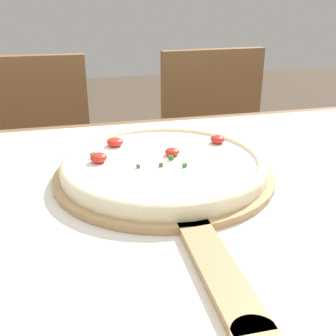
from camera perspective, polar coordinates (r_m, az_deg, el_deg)
name	(u,v)px	position (r m, az deg, el deg)	size (l,w,h in m)	color
dining_table	(195,270)	(0.70, 3.63, -13.62)	(1.40, 0.99, 0.78)	brown
towel_cloth	(196,212)	(0.64, 3.87, -6.01)	(1.32, 0.91, 0.00)	silver
pizza_peel	(167,179)	(0.72, -0.13, -1.53)	(0.39, 0.61, 0.01)	tan
pizza	(164,164)	(0.74, -0.57, 0.55)	(0.36, 0.36, 0.04)	beige
chair_left	(36,174)	(1.48, -17.44, -0.72)	(0.42, 0.42, 0.89)	brown
chair_right	(218,157)	(1.56, 6.79, 1.50)	(0.41, 0.41, 0.89)	brown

